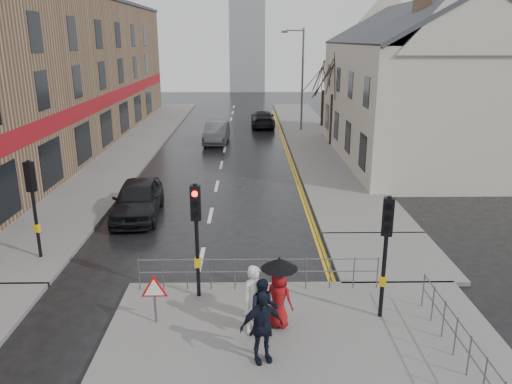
{
  "coord_description": "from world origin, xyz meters",
  "views": [
    {
      "loc": [
        1.67,
        -12.84,
        7.31
      ],
      "look_at": [
        1.93,
        4.73,
        1.9
      ],
      "focal_mm": 35.0,
      "sensor_mm": 36.0,
      "label": 1
    }
  ],
  "objects_px": {
    "pedestrian_a": "(255,300)",
    "pedestrian_d": "(262,327)",
    "car_mid": "(217,133)",
    "pedestrian_with_umbrella": "(279,288)",
    "pedestrian_b": "(264,308)",
    "car_parked": "(138,199)"
  },
  "relations": [
    {
      "from": "pedestrian_with_umbrella",
      "to": "car_parked",
      "type": "distance_m",
      "value": 10.41
    },
    {
      "from": "pedestrian_with_umbrella",
      "to": "car_parked",
      "type": "relative_size",
      "value": 0.41
    },
    {
      "from": "pedestrian_a",
      "to": "pedestrian_d",
      "type": "bearing_deg",
      "value": -112.99
    },
    {
      "from": "pedestrian_d",
      "to": "car_mid",
      "type": "bearing_deg",
      "value": 76.65
    },
    {
      "from": "pedestrian_d",
      "to": "pedestrian_b",
      "type": "bearing_deg",
      "value": 66.23
    },
    {
      "from": "pedestrian_with_umbrella",
      "to": "pedestrian_b",
      "type": "bearing_deg",
      "value": -130.75
    },
    {
      "from": "pedestrian_a",
      "to": "car_parked",
      "type": "xyz_separation_m",
      "value": [
        -4.89,
        9.08,
        -0.25
      ]
    },
    {
      "from": "pedestrian_a",
      "to": "car_parked",
      "type": "height_order",
      "value": "pedestrian_a"
    },
    {
      "from": "pedestrian_b",
      "to": "car_mid",
      "type": "xyz_separation_m",
      "value": [
        -2.7,
        25.13,
        -0.16
      ]
    },
    {
      "from": "car_mid",
      "to": "pedestrian_with_umbrella",
      "type": "bearing_deg",
      "value": -79.82
    },
    {
      "from": "car_parked",
      "to": "pedestrian_b",
      "type": "bearing_deg",
      "value": -64.17
    },
    {
      "from": "pedestrian_a",
      "to": "pedestrian_b",
      "type": "xyz_separation_m",
      "value": [
        0.21,
        -0.2,
        -0.13
      ]
    },
    {
      "from": "pedestrian_a",
      "to": "car_mid",
      "type": "bearing_deg",
      "value": 66.57
    },
    {
      "from": "pedestrian_with_umbrella",
      "to": "car_mid",
      "type": "bearing_deg",
      "value": 97.16
    },
    {
      "from": "pedestrian_a",
      "to": "car_parked",
      "type": "distance_m",
      "value": 10.32
    },
    {
      "from": "pedestrian_a",
      "to": "pedestrian_b",
      "type": "relative_size",
      "value": 1.17
    },
    {
      "from": "pedestrian_a",
      "to": "pedestrian_d",
      "type": "relative_size",
      "value": 1.02
    },
    {
      "from": "car_mid",
      "to": "pedestrian_b",
      "type": "bearing_deg",
      "value": -80.85
    },
    {
      "from": "pedestrian_b",
      "to": "pedestrian_d",
      "type": "xyz_separation_m",
      "value": [
        -0.08,
        -1.0,
        0.11
      ]
    },
    {
      "from": "pedestrian_with_umbrella",
      "to": "car_mid",
      "type": "distance_m",
      "value": 24.86
    },
    {
      "from": "pedestrian_with_umbrella",
      "to": "car_mid",
      "type": "relative_size",
      "value": 0.42
    },
    {
      "from": "pedestrian_b",
      "to": "pedestrian_d",
      "type": "relative_size",
      "value": 0.87
    }
  ]
}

